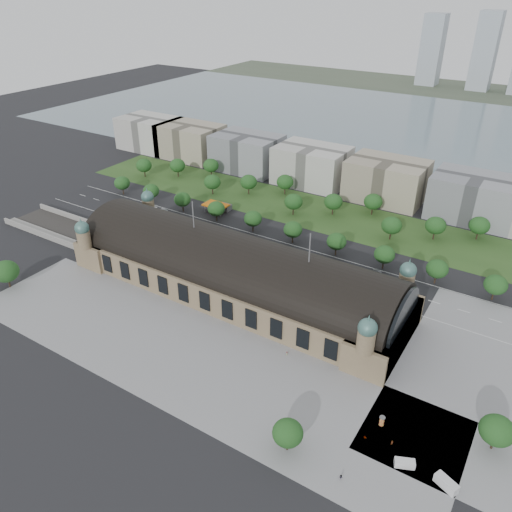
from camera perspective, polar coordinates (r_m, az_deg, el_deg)
The scene contains 65 objects.
ground at distance 217.30m, azimuth -2.55°, elevation -4.01°, with size 900.00×900.00×0.00m, color black.
station at distance 211.79m, azimuth -2.61°, elevation -1.70°, with size 150.00×48.40×44.30m.
track_cutting at distance 285.57m, azimuth -21.34°, elevation 2.71°, with size 70.00×24.00×3.10m.
plaza_south at distance 184.85m, azimuth -7.84°, elevation -11.30°, with size 190.00×48.00×0.12m, color gray.
plaza_east at distance 190.40m, azimuth 24.65°, elevation -12.87°, with size 56.00×100.00×0.12m, color gray.
road_slab at distance 253.91m, azimuth -1.41°, elevation 1.34°, with size 260.00×26.00×0.10m, color black.
grass_belt at distance 294.44m, azimuth 5.35°, elevation 5.38°, with size 300.00×45.00×0.10m, color #2B4C1E.
petrol_station at distance 290.27m, azimuth -4.04°, elevation 5.71°, with size 14.00×13.00×5.05m.
lake at distance 473.29m, azimuth 18.95°, elevation 13.35°, with size 700.00×320.00×0.08m, color slate.
far_shore at distance 665.02m, azimuth 23.76°, elevation 16.85°, with size 700.00×120.00×0.14m, color #44513D.
far_tower_left at distance 680.75m, azimuth 19.44°, elevation 21.33°, with size 24.00×24.00×80.00m, color #9EA8B2.
far_tower_mid at distance 668.47m, azimuth 24.71°, elevation 20.48°, with size 24.00×24.00×85.00m, color #9EA8B2.
office_0 at distance 407.37m, azimuth -11.99°, elevation 13.58°, with size 45.00×32.00×24.00m, color beige.
office_1 at distance 381.53m, azimuth -7.49°, elevation 12.89°, with size 45.00×32.00×24.00m, color tan.
office_2 at distance 352.98m, azimuth -1.03°, elevation 11.75°, with size 45.00×32.00×24.00m, color gray.
office_3 at distance 329.57m, azimuth 6.38°, elevation 10.26°, with size 45.00×32.00×24.00m, color beige.
office_4 at distance 312.48m, azimuth 14.67°, elevation 8.37°, with size 45.00×32.00×24.00m, color tan.
office_5 at distance 302.77m, azimuth 23.61°, elevation 6.12°, with size 45.00×32.00×24.00m, color gray.
tree_row_0 at distance 321.69m, azimuth -15.06°, elevation 8.05°, with size 9.60×9.60×11.52m.
tree_row_1 at distance 305.41m, azimuth -11.90°, elevation 7.29°, with size 9.60×9.60×11.52m.
tree_row_2 at distance 290.20m, azimuth -8.41°, elevation 6.41°, with size 9.60×9.60×11.52m.
tree_row_3 at distance 276.23m, azimuth -4.57°, elevation 5.41°, with size 9.60×9.60×11.52m.
tree_row_4 at distance 263.72m, azimuth -0.35°, elevation 4.29°, with size 9.60×9.60×11.52m.
tree_row_5 at distance 252.88m, azimuth 4.24°, elevation 3.03°, with size 9.60×9.60×11.52m.
tree_row_6 at distance 243.91m, azimuth 9.19°, elevation 1.66°, with size 9.60×9.60×11.52m.
tree_row_7 at distance 237.05m, azimuth 14.47°, elevation 0.17°, with size 9.60×9.60×11.52m.
tree_row_8 at distance 232.48m, azimuth 20.01°, elevation -1.39°, with size 9.60×9.60×11.52m.
tree_row_9 at distance 230.33m, azimuth 25.72°, elevation -2.98°, with size 9.60×9.60×11.52m.
tree_belt_0 at distance 347.67m, azimuth -12.69°, elevation 10.07°, with size 10.40×10.40×12.48m.
tree_belt_1 at distance 343.51m, azimuth -8.97°, elevation 10.19°, with size 10.40×10.40×12.48m.
tree_belt_2 at distance 340.77m, azimuth -5.18°, elevation 10.27°, with size 10.40×10.40×12.48m.
tree_belt_3 at distance 312.03m, azimuth -5.02°, elevation 8.43°, with size 10.40×10.40×12.48m.
tree_belt_4 at distance 310.89m, azimuth -0.85°, elevation 8.46°, with size 10.40×10.40×12.48m.
tree_belt_5 at distance 311.36m, azimuth 3.34°, elevation 8.44°, with size 10.40×10.40×12.48m.
tree_belt_6 at distance 283.46m, azimuth 4.31°, elevation 6.21°, with size 10.40×10.40×12.48m.
tree_belt_7 at distance 286.01m, azimuth 8.83°, elevation 6.16°, with size 10.40×10.40×12.48m.
tree_belt_8 at distance 290.28m, azimuth 13.24°, elevation 6.07°, with size 10.40×10.40×12.48m.
tree_belt_9 at distance 264.26m, azimuth 15.24°, elevation 3.39°, with size 10.40×10.40×12.48m.
tree_belt_10 at distance 271.02m, azimuth 19.84°, elevation 3.31°, with size 10.40×10.40×12.48m.
tree_belt_11 at distance 279.43m, azimuth 24.18°, elevation 3.20°, with size 10.40×10.40×12.48m.
tree_plaza_ne at distance 164.51m, azimuth 25.83°, elevation -17.51°, with size 10.00×10.00×11.69m.
tree_plaza_sw at distance 241.08m, azimuth -26.68°, elevation -1.58°, with size 11.00×11.00×12.73m.
tree_plaza_s at distance 150.15m, azimuth 3.65°, elevation -19.53°, with size 9.00×9.00×10.64m.
traffic_car_0 at distance 307.75m, azimuth -16.12°, elevation 5.56°, with size 1.76×4.39×1.49m, color silver.
traffic_car_1 at distance 295.21m, azimuth -10.44°, elevation 5.22°, with size 1.53×4.38×1.44m, color gray.
traffic_car_2 at distance 261.69m, azimuth -7.28°, elevation 2.18°, with size 2.37×5.13×1.43m, color black.
traffic_car_4 at distance 241.72m, azimuth 2.78°, elevation -0.04°, with size 1.83×4.55×1.55m, color #192648.
traffic_car_5 at distance 236.71m, azimuth 13.70°, elevation -1.67°, with size 1.38×3.97×1.31m, color #585A60.
parked_car_0 at distance 279.70m, azimuth -13.24°, elevation 3.47°, with size 1.34×3.85×1.27m, color black.
parked_car_1 at distance 273.44m, azimuth -12.55°, elevation 2.93°, with size 2.20×4.77×1.32m, color maroon.
parked_car_2 at distance 254.53m, azimuth -6.62°, elevation 1.38°, with size 1.89×4.66×1.35m, color #1B234B.
parked_car_3 at distance 251.56m, azimuth -7.12°, elevation 1.02°, with size 1.89×4.69×1.60m, color #585B60.
parked_car_4 at distance 264.40m, azimuth -9.95°, elevation 2.28°, with size 1.66×4.75×1.56m, color silver.
parked_car_5 at distance 257.46m, azimuth -7.53°, elevation 1.69°, with size 2.56×5.56×1.55m, color gray.
parked_car_6 at distance 242.85m, azimuth -3.81°, elevation 0.04°, with size 1.81×4.46×1.29m, color black.
bus_west at distance 245.83m, azimuth -1.01°, elevation 0.74°, with size 2.62×11.20×3.12m, color red.
bus_mid at distance 235.75m, azimuth 3.62°, elevation -0.70°, with size 2.45×10.48×2.92m, color silver.
bus_east at distance 222.86m, azimuth 10.35°, elevation -3.07°, with size 2.81×12.01×3.35m, color silver.
van_east at distance 155.27m, azimuth 20.80°, elevation -23.07°, with size 7.01×5.01×2.82m.
van_south at distance 156.16m, azimuth 16.50°, elevation -21.78°, with size 6.03×4.31×2.43m.
advertising_column at distance 164.12m, azimuth 14.19°, elevation -17.80°, with size 1.77×1.77×3.36m.
pedestrian_0 at distance 183.57m, azimuth 3.55°, elevation -11.06°, with size 0.74×0.43×1.52m, color gray.
pedestrian_1 at distance 160.26m, azimuth 15.28°, elevation -19.91°, with size 0.71×0.46×1.94m, color gray.
pedestrian_3 at distance 159.85m, azimuth 12.34°, elevation -19.63°, with size 1.02×0.49×1.73m, color gray.
pedestrian_4 at distance 150.27m, azimuth 9.68°, elevation -23.65°, with size 1.01×0.44×1.57m, color gray.
Camera 1 is at (104.75, -147.62, 120.24)m, focal length 35.00 mm.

